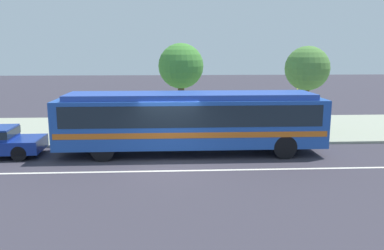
% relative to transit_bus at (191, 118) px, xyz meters
% --- Properties ---
extents(ground_plane, '(120.00, 120.00, 0.00)m').
position_rel_transit_bus_xyz_m(ground_plane, '(-0.95, -1.81, -1.58)').
color(ground_plane, '#36333D').
extents(sidewalk_slab, '(60.00, 8.00, 0.12)m').
position_rel_transit_bus_xyz_m(sidewalk_slab, '(-0.95, 5.35, -1.52)').
color(sidewalk_slab, '#979D89').
rests_on(sidewalk_slab, ground_plane).
extents(lane_stripe_center, '(56.00, 0.16, 0.01)m').
position_rel_transit_bus_xyz_m(lane_stripe_center, '(-0.95, -2.61, -1.58)').
color(lane_stripe_center, silver).
rests_on(lane_stripe_center, ground_plane).
extents(transit_bus, '(11.62, 2.49, 2.71)m').
position_rel_transit_bus_xyz_m(transit_bus, '(0.00, 0.00, 0.00)').
color(transit_bus, '#204CA7').
rests_on(transit_bus, ground_plane).
extents(pedestrian_waiting_near_sign, '(0.48, 0.48, 1.71)m').
position_rel_transit_bus_xyz_m(pedestrian_waiting_near_sign, '(-4.93, 2.58, -0.46)').
color(pedestrian_waiting_near_sign, slate).
rests_on(pedestrian_waiting_near_sign, sidewalk_slab).
extents(pedestrian_walking_along_curb, '(0.37, 0.37, 1.62)m').
position_rel_transit_bus_xyz_m(pedestrian_walking_along_curb, '(4.46, 3.20, -0.52)').
color(pedestrian_walking_along_curb, navy).
rests_on(pedestrian_walking_along_curb, sidewalk_slab).
extents(pedestrian_standing_by_tree, '(0.46, 0.46, 1.71)m').
position_rel_transit_bus_xyz_m(pedestrian_standing_by_tree, '(4.55, 2.42, -0.46)').
color(pedestrian_standing_by_tree, navy).
rests_on(pedestrian_standing_by_tree, sidewalk_slab).
extents(bus_stop_sign, '(0.16, 0.43, 2.57)m').
position_rel_transit_bus_xyz_m(bus_stop_sign, '(5.31, 1.81, 0.19)').
color(bus_stop_sign, gray).
rests_on(bus_stop_sign, sidewalk_slab).
extents(street_tree_near_stop, '(2.46, 2.46, 4.82)m').
position_rel_transit_bus_xyz_m(street_tree_near_stop, '(-0.32, 4.52, 2.08)').
color(street_tree_near_stop, brown).
rests_on(street_tree_near_stop, sidewalk_slab).
extents(street_tree_mid_block, '(2.49, 2.49, 4.68)m').
position_rel_transit_bus_xyz_m(street_tree_mid_block, '(6.77, 4.73, 1.92)').
color(street_tree_mid_block, brown).
rests_on(street_tree_mid_block, sidewalk_slab).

